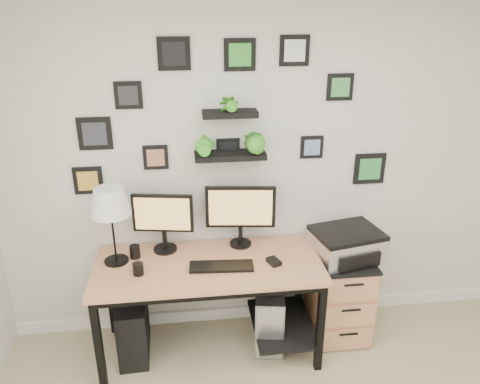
{
  "coord_description": "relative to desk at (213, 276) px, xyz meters",
  "views": [
    {
      "loc": [
        -0.62,
        -1.21,
        2.48
      ],
      "look_at": [
        -0.24,
        1.83,
        1.2
      ],
      "focal_mm": 35.0,
      "sensor_mm": 36.0,
      "label": 1
    }
  ],
  "objects": [
    {
      "name": "table_lamp",
      "position": [
        -0.68,
        0.07,
        0.57
      ],
      "size": [
        0.28,
        0.28,
        0.56
      ],
      "color": "black",
      "rests_on": "desk"
    },
    {
      "name": "pc_tower_grey",
      "position": [
        0.42,
        0.02,
        -0.39
      ],
      "size": [
        0.29,
        0.51,
        0.48
      ],
      "color": "gray",
      "rests_on": "ground"
    },
    {
      "name": "mouse",
      "position": [
        0.42,
        -0.09,
        0.14
      ],
      "size": [
        0.1,
        0.12,
        0.03
      ],
      "primitive_type": "cube",
      "rotation": [
        0.0,
        0.0,
        0.36
      ],
      "color": "black",
      "rests_on": "desk"
    },
    {
      "name": "room",
      "position": [
        0.45,
        0.32,
        -0.58
      ],
      "size": [
        4.0,
        4.0,
        4.0
      ],
      "color": "tan",
      "rests_on": "ground"
    },
    {
      "name": "mug",
      "position": [
        -0.51,
        -0.11,
        0.17
      ],
      "size": [
        0.07,
        0.07,
        0.08
      ],
      "primitive_type": "cylinder",
      "color": "black",
      "rests_on": "desk"
    },
    {
      "name": "monitor_right",
      "position": [
        0.22,
        0.2,
        0.41
      ],
      "size": [
        0.51,
        0.18,
        0.48
      ],
      "color": "black",
      "rests_on": "desk"
    },
    {
      "name": "file_cabinet",
      "position": [
        0.98,
        0.06,
        -0.29
      ],
      "size": [
        0.43,
        0.53,
        0.67
      ],
      "color": "tan",
      "rests_on": "ground"
    },
    {
      "name": "wall_decor",
      "position": [
        0.15,
        0.27,
        1.03
      ],
      "size": [
        2.3,
        0.18,
        1.09
      ],
      "color": "black",
      "rests_on": "ground"
    },
    {
      "name": "desk",
      "position": [
        0.0,
        0.0,
        0.0
      ],
      "size": [
        1.6,
        0.7,
        0.75
      ],
      "color": "tan",
      "rests_on": "ground"
    },
    {
      "name": "pen_cup",
      "position": [
        -0.55,
        0.11,
        0.17
      ],
      "size": [
        0.07,
        0.07,
        0.1
      ],
      "primitive_type": "cylinder",
      "color": "black",
      "rests_on": "desk"
    },
    {
      "name": "keyboard",
      "position": [
        0.05,
        -0.1,
        0.13
      ],
      "size": [
        0.45,
        0.17,
        0.02
      ],
      "primitive_type": "cube",
      "rotation": [
        0.0,
        0.0,
        -0.07
      ],
      "color": "black",
      "rests_on": "desk"
    },
    {
      "name": "printer",
      "position": [
        1.0,
        0.06,
        0.16
      ],
      "size": [
        0.55,
        0.47,
        0.22
      ],
      "color": "silver",
      "rests_on": "file_cabinet"
    },
    {
      "name": "pc_tower_black",
      "position": [
        -0.6,
        0.01,
        -0.39
      ],
      "size": [
        0.22,
        0.47,
        0.47
      ],
      "primitive_type": "cube",
      "rotation": [
        0.0,
        0.0,
        0.04
      ],
      "color": "black",
      "rests_on": "ground"
    },
    {
      "name": "monitor_left",
      "position": [
        -0.34,
        0.19,
        0.39
      ],
      "size": [
        0.44,
        0.2,
        0.45
      ],
      "color": "black",
      "rests_on": "desk"
    }
  ]
}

